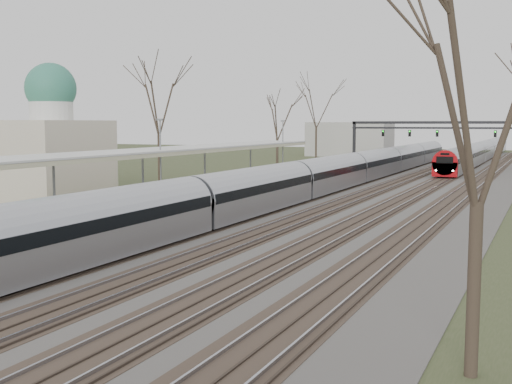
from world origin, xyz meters
TOP-DOWN VIEW (x-y plane):
  - track_bed at (0.26, 55.00)m, footprint 24.00×160.00m
  - platform at (-9.05, 37.50)m, footprint 3.50×69.00m
  - canopy at (-9.05, 32.99)m, footprint 4.10×50.00m
  - dome_building at (-21.71, 38.00)m, footprint 10.00×8.00m
  - signal_gantry at (0.29, 84.99)m, footprint 21.00×0.59m
  - tree_west_far at (-17.00, 48.00)m, footprint 5.50×5.50m
  - tree_east_near at (13.00, 15.00)m, footprint 4.50×4.50m
  - train_near at (-2.50, 58.68)m, footprint 2.62×90.21m
  - train_far at (4.50, 105.43)m, footprint 2.62×75.21m

SIDE VIEW (x-z plane):
  - track_bed at x=0.26m, z-range -0.05..0.17m
  - platform at x=-9.05m, z-range 0.00..1.00m
  - train_near at x=-2.50m, z-range -0.05..3.00m
  - train_far at x=4.50m, z-range -0.05..3.00m
  - dome_building at x=-21.71m, z-range -1.43..8.87m
  - canopy at x=-9.05m, z-range 2.37..5.48m
  - signal_gantry at x=0.29m, z-range 1.87..7.95m
  - tree_east_near at x=13.00m, z-range 1.92..11.19m
  - tree_west_far at x=-17.00m, z-range 2.35..13.68m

